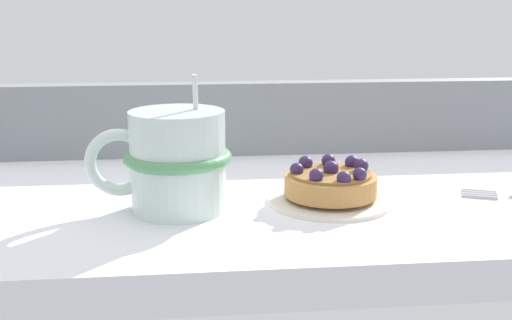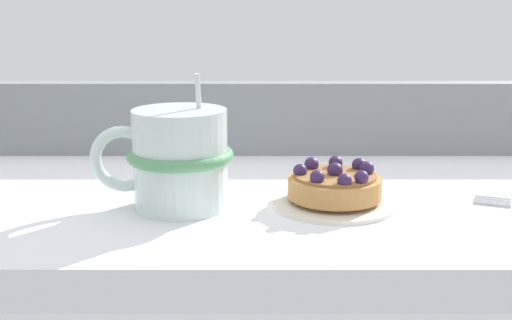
# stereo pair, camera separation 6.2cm
# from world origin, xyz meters

# --- Properties ---
(ground_plane) EXTENTS (0.85, 0.40, 0.04)m
(ground_plane) POSITION_xyz_m (0.00, 0.00, -0.02)
(ground_plane) COLOR white
(window_rail_back) EXTENTS (0.83, 0.03, 0.09)m
(window_rail_back) POSITION_xyz_m (0.00, 0.18, 0.05)
(window_rail_back) COLOR gray
(window_rail_back) RESTS_ON ground_plane
(dessert_plate) EXTENTS (0.12, 0.12, 0.01)m
(dessert_plate) POSITION_xyz_m (0.03, -0.04, 0.00)
(dessert_plate) COLOR silver
(dessert_plate) RESTS_ON ground_plane
(raspberry_tart) EXTENTS (0.09, 0.09, 0.03)m
(raspberry_tart) POSITION_xyz_m (0.03, -0.04, 0.02)
(raspberry_tart) COLOR #B77F42
(raspberry_tart) RESTS_ON dessert_plate
(coffee_mug) EXTENTS (0.14, 0.10, 0.13)m
(coffee_mug) POSITION_xyz_m (-0.12, -0.05, 0.05)
(coffee_mug) COLOR silver
(coffee_mug) RESTS_ON ground_plane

